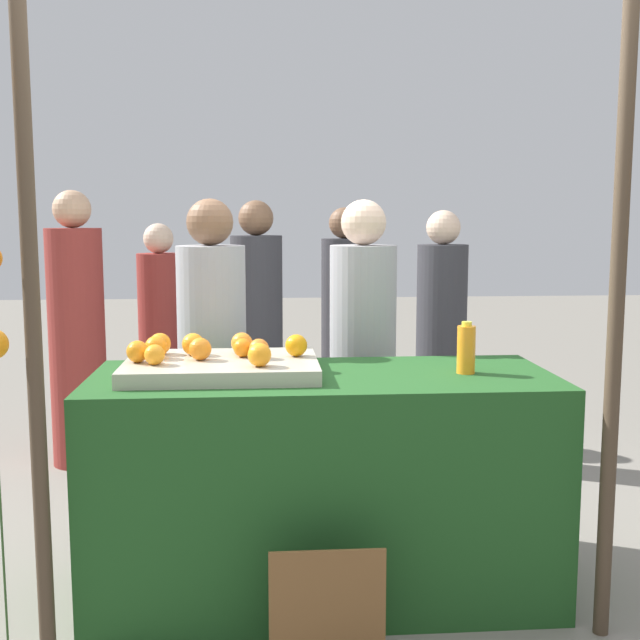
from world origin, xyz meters
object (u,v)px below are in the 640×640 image
object	(u,v)px
stall_counter	(323,484)
orange_0	(296,345)
juice_bottle	(466,349)
chalkboard_sign	(327,611)
orange_1	(138,352)
vendor_right	(362,377)
vendor_left	(213,381)

from	to	relation	value
stall_counter	orange_0	world-z (taller)	orange_0
juice_bottle	chalkboard_sign	distance (m)	1.15
stall_counter	orange_1	size ratio (longest dim) A/B	21.34
orange_1	vendor_right	size ratio (longest dim) A/B	0.05
juice_bottle	orange_1	bearing A→B (deg)	179.41
stall_counter	orange_1	distance (m)	0.92
vendor_left	chalkboard_sign	bearing A→B (deg)	-69.55
vendor_left	vendor_right	distance (m)	0.73
orange_1	chalkboard_sign	distance (m)	1.21
stall_counter	chalkboard_sign	xyz separation A→B (m)	(-0.03, -0.57, -0.25)
orange_0	juice_bottle	distance (m)	0.69
vendor_right	orange_0	bearing A→B (deg)	-120.26
vendor_right	chalkboard_sign	bearing A→B (deg)	-102.67
stall_counter	vendor_right	bearing A→B (deg)	69.89
orange_0	juice_bottle	size ratio (longest dim) A/B	0.43
orange_1	vendor_left	bearing A→B (deg)	68.98
stall_counter	orange_0	bearing A→B (deg)	142.23
stall_counter	orange_0	xyz separation A→B (m)	(-0.10, 0.08, 0.56)
stall_counter	orange_1	world-z (taller)	orange_1
orange_1	vendor_left	distance (m)	0.74
juice_bottle	vendor_left	bearing A→B (deg)	147.91
juice_bottle	vendor_right	distance (m)	0.82
juice_bottle	vendor_left	xyz separation A→B (m)	(-1.06, 0.66, -0.26)
chalkboard_sign	orange_0	bearing A→B (deg)	96.43
orange_1	vendor_left	xyz separation A→B (m)	(0.25, 0.65, -0.26)
chalkboard_sign	vendor_right	distance (m)	1.40
vendor_left	vendor_right	size ratio (longest dim) A/B	1.00
orange_1	vendor_right	distance (m)	1.23
orange_0	vendor_left	world-z (taller)	vendor_left
orange_0	chalkboard_sign	distance (m)	1.04
orange_1	orange_0	bearing A→B (deg)	8.12
orange_1	juice_bottle	world-z (taller)	juice_bottle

